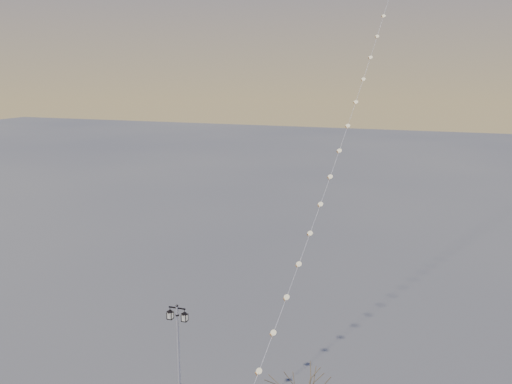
% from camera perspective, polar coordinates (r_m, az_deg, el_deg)
% --- Properties ---
extents(street_lamp, '(1.32, 0.58, 5.20)m').
position_cam_1_polar(street_lamp, '(31.02, -8.21, -15.61)').
color(street_lamp, black).
rests_on(street_lamp, ground).
extents(kite_train, '(5.88, 48.82, 45.22)m').
position_cam_1_polar(kite_train, '(47.82, 12.82, 18.37)').
color(kite_train, black).
rests_on(kite_train, ground).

